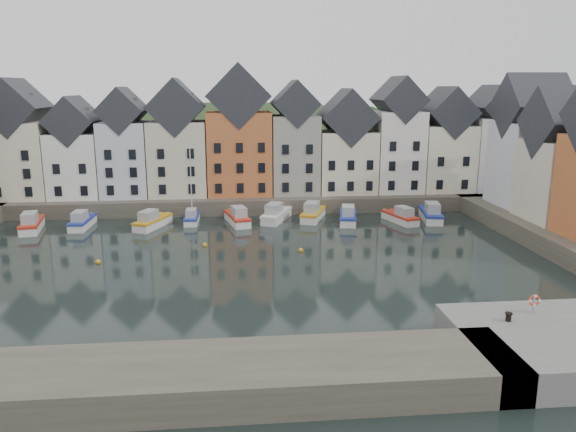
{
  "coord_description": "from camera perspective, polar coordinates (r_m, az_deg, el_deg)",
  "views": [
    {
      "loc": [
        -0.69,
        -50.33,
        16.73
      ],
      "look_at": [
        4.76,
        6.0,
        3.6
      ],
      "focal_mm": 35.0,
      "sensor_mm": 36.0,
      "label": 1
    }
  ],
  "objects": [
    {
      "name": "near_wall",
      "position": [
        33.72,
        -21.7,
        -15.75
      ],
      "size": [
        50.0,
        6.0,
        2.0
      ],
      "primitive_type": "cube",
      "color": "#454034",
      "rests_on": "ground"
    },
    {
      "name": "life_ring_post",
      "position": [
        40.94,
        23.74,
        -7.9
      ],
      "size": [
        0.8,
        0.17,
        1.3
      ],
      "color": "gray",
      "rests_on": "near_quay"
    },
    {
      "name": "hillside",
      "position": [
        111.85,
        -4.91,
        -5.05
      ],
      "size": [
        153.6,
        70.4,
        64.0
      ],
      "color": "#23381C",
      "rests_on": "ground"
    },
    {
      "name": "boat_j",
      "position": [
        73.7,
        14.32,
        0.17
      ],
      "size": [
        3.42,
        7.28,
        2.69
      ],
      "rotation": [
        0.0,
        0.0,
        -0.19
      ],
      "color": "silver",
      "rests_on": "ground"
    },
    {
      "name": "boat_c",
      "position": [
        69.77,
        -13.65,
        -0.56
      ],
      "size": [
        4.3,
        6.74,
        2.48
      ],
      "rotation": [
        0.0,
        0.0,
        -0.39
      ],
      "color": "silver",
      "rests_on": "ground"
    },
    {
      "name": "far_quay",
      "position": [
        81.86,
        -4.95,
        1.94
      ],
      "size": [
        90.0,
        16.0,
        2.0
      ],
      "primitive_type": "cube",
      "color": "#454034",
      "rests_on": "ground"
    },
    {
      "name": "boat_b",
      "position": [
        72.28,
        -20.2,
        -0.56
      ],
      "size": [
        2.11,
        6.27,
        2.39
      ],
      "rotation": [
        0.0,
        0.0,
        -0.03
      ],
      "color": "silver",
      "rests_on": "ground"
    },
    {
      "name": "boat_a",
      "position": [
        73.0,
        -24.62,
        -0.77
      ],
      "size": [
        3.24,
        7.0,
        2.59
      ],
      "rotation": [
        0.0,
        0.0,
        0.18
      ],
      "color": "silver",
      "rests_on": "ground"
    },
    {
      "name": "boat_d",
      "position": [
        71.28,
        -9.74,
        -0.15
      ],
      "size": [
        1.77,
        5.37,
        10.21
      ],
      "rotation": [
        0.0,
        0.0,
        -0.02
      ],
      "color": "silver",
      "rests_on": "ground"
    },
    {
      "name": "boat_h",
      "position": [
        70.71,
        6.1,
        -0.07
      ],
      "size": [
        3.28,
        6.86,
        2.53
      ],
      "rotation": [
        0.0,
        0.0,
        -0.19
      ],
      "color": "silver",
      "rests_on": "ground"
    },
    {
      "name": "mooring_buoys",
      "position": [
        58.18,
        -8.58,
        -3.64
      ],
      "size": [
        20.5,
        5.5,
        0.5
      ],
      "color": "orange",
      "rests_on": "ground"
    },
    {
      "name": "boat_f",
      "position": [
        71.18,
        -1.24,
        0.12
      ],
      "size": [
        4.57,
        7.2,
        2.65
      ],
      "rotation": [
        0.0,
        0.0,
        -0.38
      ],
      "color": "silver",
      "rests_on": "ground"
    },
    {
      "name": "boat_i",
      "position": [
        71.77,
        11.38,
        -0.1
      ],
      "size": [
        3.6,
        6.38,
        2.34
      ],
      "rotation": [
        0.0,
        0.0,
        0.3
      ],
      "color": "silver",
      "rests_on": "ground"
    },
    {
      "name": "right_terrace",
      "position": [
        69.42,
        26.54,
        5.23
      ],
      "size": [
        8.3,
        24.25,
        16.36
      ],
      "color": "silver",
      "rests_on": "right_quay"
    },
    {
      "name": "mooring_bollard",
      "position": [
        39.21,
        21.5,
        -9.48
      ],
      "size": [
        0.48,
        0.48,
        0.56
      ],
      "color": "black",
      "rests_on": "near_quay"
    },
    {
      "name": "ground",
      "position": [
        53.05,
        -4.52,
        -5.36
      ],
      "size": [
        260.0,
        260.0,
        0.0
      ],
      "primitive_type": "plane",
      "color": "black",
      "rests_on": "ground"
    },
    {
      "name": "boat_e",
      "position": [
        69.97,
        -5.14,
        -0.19
      ],
      "size": [
        3.46,
        6.86,
        2.52
      ],
      "rotation": [
        0.0,
        0.0,
        0.23
      ],
      "color": "silver",
      "rests_on": "ground"
    },
    {
      "name": "far_terrace",
      "position": [
        78.82,
        -2.69,
        7.33
      ],
      "size": [
        72.37,
        8.16,
        17.78
      ],
      "color": "#EEE7C7",
      "rests_on": "far_quay"
    },
    {
      "name": "boat_g",
      "position": [
        72.0,
        2.55,
        0.26
      ],
      "size": [
        4.32,
        7.2,
        2.64
      ],
      "rotation": [
        0.0,
        0.0,
        -0.34
      ],
      "color": "silver",
      "rests_on": "ground"
    }
  ]
}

